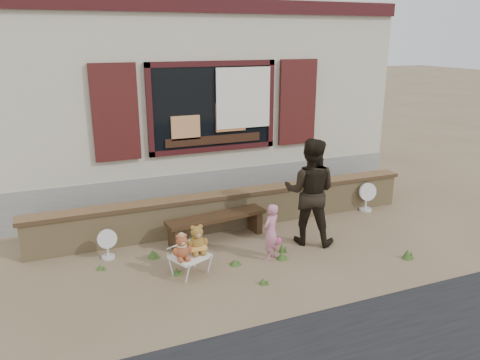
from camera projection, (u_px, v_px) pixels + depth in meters
name	position (u px, v px, depth m)	size (l,w,h in m)	color
ground	(254.00, 248.00, 7.66)	(80.00, 80.00, 0.00)	brown
shopfront	(178.00, 95.00, 11.05)	(8.04, 5.13, 4.00)	#AAA289
brick_wall	(232.00, 209.00, 8.45)	(7.10, 0.36, 0.67)	tan
bench	(217.00, 222.00, 7.89)	(1.77, 0.58, 0.45)	black
folding_chair	(190.00, 257.00, 6.74)	(0.62, 0.60, 0.30)	silver
teddy_bear_left	(182.00, 246.00, 6.58)	(0.28, 0.24, 0.38)	brown
teddy_bear_right	(197.00, 238.00, 6.77)	(0.32, 0.28, 0.44)	brown
child	(271.00, 232.00, 7.17)	(0.33, 0.22, 0.90)	pink
adult	(310.00, 192.00, 7.65)	(0.87, 0.67, 1.78)	black
fan_left	(107.00, 244.00, 7.25)	(0.31, 0.21, 0.49)	silver
fan_right	(366.00, 196.00, 9.25)	(0.37, 0.24, 0.58)	silver
grass_tufts	(254.00, 258.00, 7.17)	(4.62, 1.70, 0.15)	#385421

